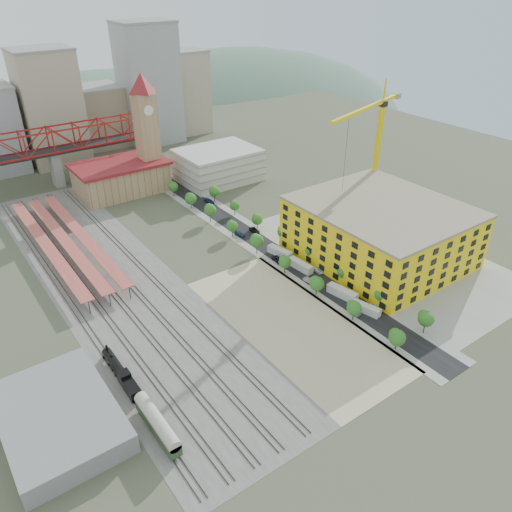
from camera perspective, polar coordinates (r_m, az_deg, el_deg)
ground at (r=159.89m, az=-1.90°, el=-1.54°), size 400.00×400.00×0.00m
ballast_strip at (r=160.39m, az=-16.22°, el=-2.76°), size 36.00×165.00×0.06m
dirt_lot at (r=137.21m, az=4.16°, el=-7.68°), size 28.00×67.00×0.06m
street_asphalt at (r=178.45m, az=-0.35°, el=2.11°), size 12.00×170.00×0.06m
sidewalk_west at (r=175.71m, az=-1.81°, el=1.61°), size 3.00×170.00×0.04m
sidewalk_east at (r=181.32m, az=1.07°, el=2.58°), size 3.00×170.00×0.04m
construction_pad at (r=173.80m, az=14.29°, el=0.26°), size 50.00×90.00×0.06m
rail_tracks at (r=159.90m, az=-16.82°, el=-2.92°), size 26.56×160.00×0.18m
platform_canopies at (r=180.73m, az=-21.04°, el=1.74°), size 16.00×80.00×4.12m
station_hall at (r=221.53m, az=-15.16°, el=8.70°), size 38.00×24.00×13.10m
clock_tower at (r=217.62m, az=-12.50°, el=14.79°), size 12.00×12.00×52.00m
parking_garage at (r=227.83m, az=-4.34°, el=10.35°), size 34.00×26.00×14.00m
truss_bridge at (r=233.34m, az=-22.37°, el=11.76°), size 94.00×9.60×25.60m
construction_building at (r=167.35m, az=14.01°, el=2.74°), size 44.60×50.60×18.80m
warehouse at (r=117.04m, az=-21.65°, el=-16.80°), size 22.00×32.00×5.00m
street_trees at (r=171.41m, az=1.59°, el=0.82°), size 15.40×124.40×8.00m
skyline at (r=275.57m, az=-18.11°, el=15.96°), size 133.00×46.00×60.00m
distant_hills at (r=425.05m, az=-16.56°, el=6.29°), size 647.00×264.00×227.00m
locomotive at (r=124.19m, az=-15.30°, el=-12.63°), size 2.54×19.61×4.90m
coach at (r=109.95m, az=-11.19°, el=-18.33°), size 2.81×16.34×5.13m
tower_crane at (r=185.56m, az=13.45°, el=13.00°), size 46.48×15.60×51.31m
site_trailer_a at (r=143.66m, az=12.42°, el=-5.88°), size 4.28×8.88×2.35m
site_trailer_b at (r=148.58m, az=9.83°, el=-4.16°), size 4.21×9.99×2.65m
site_trailer_c at (r=160.01m, az=5.09°, el=-1.09°), size 3.18×9.55×2.57m
site_trailer_d at (r=167.03m, az=2.74°, el=0.44°), size 4.15×9.56×2.54m
car_0 at (r=142.74m, az=11.19°, el=-6.23°), size 2.02×4.21×1.39m
car_1 at (r=153.87m, az=6.05°, el=-2.82°), size 1.76×4.14×1.33m
car_2 at (r=163.61m, az=2.57°, el=-0.46°), size 2.76×5.38×1.45m
car_3 at (r=179.55m, az=-1.87°, el=2.51°), size 2.40×4.79×1.34m
car_4 at (r=145.21m, az=13.58°, el=-5.83°), size 2.05×4.29×1.42m
car_5 at (r=159.13m, az=6.99°, el=-1.65°), size 1.88×4.41×1.41m
car_6 at (r=182.03m, az=-0.17°, el=2.94°), size 2.88×5.23×1.39m
car_7 at (r=206.33m, az=-5.38°, el=6.26°), size 2.63×5.38×1.51m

